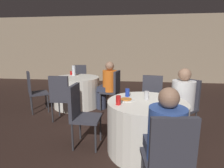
# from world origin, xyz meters

# --- Properties ---
(ground_plane) EXTENTS (16.00, 16.00, 0.00)m
(ground_plane) POSITION_xyz_m (0.00, 0.00, 0.00)
(ground_plane) COLOR black
(wall_back) EXTENTS (16.00, 0.06, 2.80)m
(wall_back) POSITION_xyz_m (0.00, 5.19, 1.40)
(wall_back) COLOR gray
(wall_back) RESTS_ON ground_plane
(table_near) EXTENTS (1.11, 1.11, 0.74)m
(table_near) POSITION_xyz_m (0.01, -0.15, 0.37)
(table_near) COLOR white
(table_near) RESTS_ON ground_plane
(table_far) EXTENTS (1.16, 1.16, 0.74)m
(table_far) POSITION_xyz_m (-1.61, 1.68, 0.37)
(table_far) COLOR white
(table_far) RESTS_ON ground_plane
(chair_near_north) EXTENTS (0.46, 0.46, 0.94)m
(chair_near_north) POSITION_xyz_m (0.18, 0.81, 0.56)
(chair_near_north) COLOR #383842
(chair_near_north) RESTS_ON ground_plane
(chair_near_west) EXTENTS (0.41, 0.41, 0.94)m
(chair_near_west) POSITION_xyz_m (-0.96, -0.13, 0.56)
(chair_near_west) COLOR #383842
(chair_near_west) RESTS_ON ground_plane
(chair_near_south) EXTENTS (0.45, 0.45, 0.94)m
(chair_near_south) POSITION_xyz_m (0.13, -1.11, 0.56)
(chair_near_south) COLOR #383842
(chair_near_south) RESTS_ON ground_plane
(chair_near_northeast) EXTENTS (0.57, 0.57, 0.94)m
(chair_near_northeast) POSITION_xyz_m (0.72, 0.51, 0.56)
(chair_near_northeast) COLOR #383842
(chair_near_northeast) RESTS_ON ground_plane
(chair_far_east) EXTENTS (0.48, 0.47, 0.94)m
(chair_far_east) POSITION_xyz_m (-0.64, 1.47, 0.56)
(chair_far_east) COLOR #383842
(chair_far_east) RESTS_ON ground_plane
(chair_far_south) EXTENTS (0.41, 0.41, 0.94)m
(chair_far_south) POSITION_xyz_m (-1.60, 0.68, 0.56)
(chair_far_south) COLOR #383842
(chair_far_south) RESTS_ON ground_plane
(chair_far_north) EXTENTS (0.47, 0.47, 0.94)m
(chair_far_north) POSITION_xyz_m (-1.81, 2.66, 0.56)
(chair_far_north) COLOR #383842
(chair_far_north) RESTS_ON ground_plane
(chair_far_southwest) EXTENTS (0.56, 0.56, 0.94)m
(chair_far_southwest) POSITION_xyz_m (-2.43, 1.11, 0.56)
(chair_far_southwest) COLOR #383842
(chair_far_southwest) RESTS_ON ground_plane
(person_white_shirt) EXTENTS (0.51, 0.50, 1.14)m
(person_white_shirt) POSITION_xyz_m (0.60, 0.40, 0.60)
(person_white_shirt) COLOR black
(person_white_shirt) RESTS_ON ground_plane
(person_orange_shirt) EXTENTS (0.50, 0.37, 1.16)m
(person_orange_shirt) POSITION_xyz_m (-0.80, 1.51, 0.59)
(person_orange_shirt) COLOR #33384C
(person_orange_shirt) RESTS_ON ground_plane
(person_blue_shirt) EXTENTS (0.36, 0.51, 1.14)m
(person_blue_shirt) POSITION_xyz_m (0.11, -0.95, 0.58)
(person_blue_shirt) COLOR #33384C
(person_blue_shirt) RESTS_ON ground_plane
(pizza_plate_near) EXTENTS (0.25, 0.25, 0.02)m
(pizza_plate_near) POSITION_xyz_m (-0.28, -0.11, 0.75)
(pizza_plate_near) COLOR white
(pizza_plate_near) RESTS_ON table_near
(soda_can_red) EXTENTS (0.07, 0.07, 0.12)m
(soda_can_red) POSITION_xyz_m (-0.37, -0.34, 0.80)
(soda_can_red) COLOR red
(soda_can_red) RESTS_ON table_near
(soda_can_silver) EXTENTS (0.07, 0.07, 0.12)m
(soda_can_silver) POSITION_xyz_m (0.01, -0.05, 0.80)
(soda_can_silver) COLOR silver
(soda_can_silver) RESTS_ON table_near
(soda_can_blue) EXTENTS (0.07, 0.07, 0.12)m
(soda_can_blue) POSITION_xyz_m (-0.27, 0.07, 0.80)
(soda_can_blue) COLOR #1E38A5
(soda_can_blue) RESTS_ON table_near
(bottle_far) EXTENTS (0.09, 0.09, 0.27)m
(bottle_far) POSITION_xyz_m (-1.75, 1.94, 0.88)
(bottle_far) COLOR silver
(bottle_far) RESTS_ON table_far
(cup_far) EXTENTS (0.07, 0.07, 0.10)m
(cup_far) POSITION_xyz_m (-1.87, 2.08, 0.79)
(cup_far) COLOR red
(cup_far) RESTS_ON table_far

